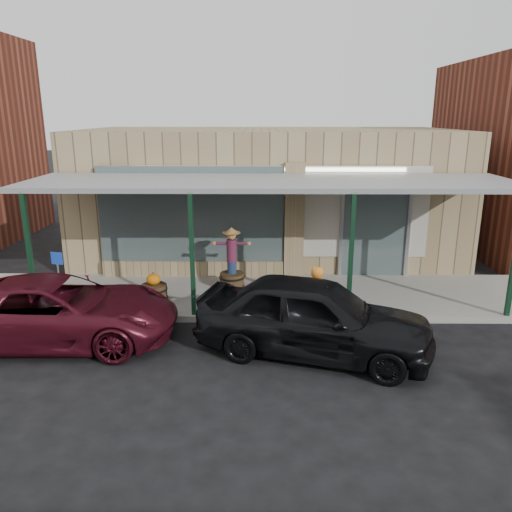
{
  "coord_description": "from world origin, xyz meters",
  "views": [
    {
      "loc": [
        -0.25,
        -8.71,
        4.66
      ],
      "look_at": [
        -0.35,
        2.6,
        1.44
      ],
      "focal_mm": 35.0,
      "sensor_mm": 36.0,
      "label": 1
    }
  ],
  "objects_px": {
    "barrel_pumpkin": "(154,291)",
    "handicap_sign": "(58,273)",
    "barrel_scarecrow": "(232,268)",
    "parked_sedan": "(314,316)",
    "car_maroon": "(57,311)"
  },
  "relations": [
    {
      "from": "barrel_pumpkin",
      "to": "handicap_sign",
      "type": "bearing_deg",
      "value": -164.29
    },
    {
      "from": "barrel_scarecrow",
      "to": "handicap_sign",
      "type": "xyz_separation_m",
      "value": [
        -3.99,
        -1.55,
        0.35
      ]
    },
    {
      "from": "barrel_scarecrow",
      "to": "barrel_pumpkin",
      "type": "height_order",
      "value": "barrel_scarecrow"
    },
    {
      "from": "parked_sedan",
      "to": "car_maroon",
      "type": "xyz_separation_m",
      "value": [
        -5.33,
        0.5,
        -0.1
      ]
    },
    {
      "from": "barrel_pumpkin",
      "to": "car_maroon",
      "type": "bearing_deg",
      "value": -128.95
    },
    {
      "from": "barrel_scarecrow",
      "to": "car_maroon",
      "type": "height_order",
      "value": "barrel_scarecrow"
    },
    {
      "from": "barrel_scarecrow",
      "to": "parked_sedan",
      "type": "bearing_deg",
      "value": -39.73
    },
    {
      "from": "barrel_pumpkin",
      "to": "handicap_sign",
      "type": "distance_m",
      "value": 2.27
    },
    {
      "from": "barrel_pumpkin",
      "to": "handicap_sign",
      "type": "height_order",
      "value": "handicap_sign"
    },
    {
      "from": "barrel_pumpkin",
      "to": "barrel_scarecrow",
      "type": "bearing_deg",
      "value": 26.81
    },
    {
      "from": "car_maroon",
      "to": "parked_sedan",
      "type": "bearing_deg",
      "value": -96.75
    },
    {
      "from": "barrel_pumpkin",
      "to": "car_maroon",
      "type": "xyz_separation_m",
      "value": [
        -1.61,
        -1.99,
        0.27
      ]
    },
    {
      "from": "parked_sedan",
      "to": "car_maroon",
      "type": "distance_m",
      "value": 5.35
    },
    {
      "from": "parked_sedan",
      "to": "handicap_sign",
      "type": "bearing_deg",
      "value": 88.62
    },
    {
      "from": "barrel_pumpkin",
      "to": "car_maroon",
      "type": "relative_size",
      "value": 0.17
    }
  ]
}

